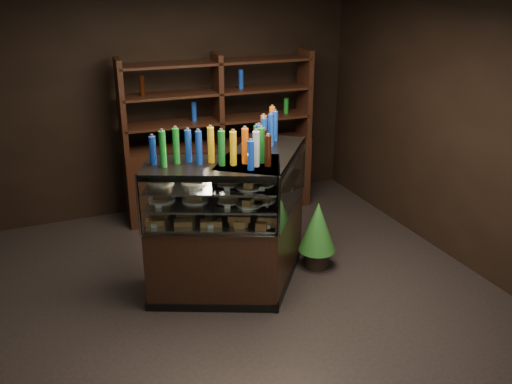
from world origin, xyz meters
TOP-DOWN VIEW (x-y plane):
  - ground at (0.00, 0.00)m, footprint 5.00×5.00m
  - room_shell at (0.00, 0.00)m, footprint 5.02×5.02m
  - display_case at (0.15, 0.25)m, footprint 1.85×1.35m
  - food_display at (0.15, 0.24)m, footprint 1.54×1.00m
  - bottles_top at (0.15, 0.25)m, footprint 1.37×0.86m
  - potted_conifer at (1.04, 0.29)m, footprint 0.38×0.38m
  - back_shelving at (0.59, 2.05)m, footprint 2.36×0.56m

SIDE VIEW (x-z plane):
  - ground at x=0.00m, z-range 0.00..0.00m
  - display_case at x=0.15m, z-range -0.22..1.12m
  - potted_conifer at x=1.04m, z-range 0.06..0.88m
  - back_shelving at x=0.59m, z-range -0.39..1.61m
  - food_display at x=0.15m, z-range 0.81..1.23m
  - bottles_top at x=0.15m, z-range 1.32..1.62m
  - room_shell at x=0.00m, z-range 0.44..3.45m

